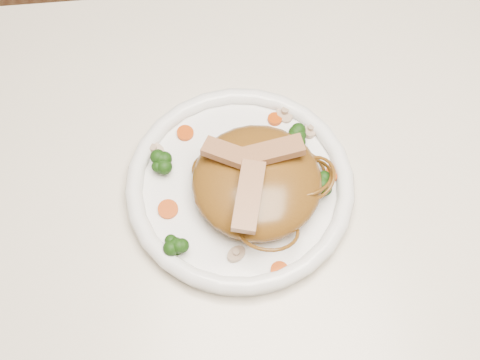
{
  "coord_description": "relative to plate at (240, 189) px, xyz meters",
  "views": [
    {
      "loc": [
        -0.13,
        -0.24,
        1.43
      ],
      "look_at": [
        -0.09,
        0.09,
        0.78
      ],
      "focal_mm": 49.32,
      "sensor_mm": 36.0,
      "label": 1
    }
  ],
  "objects": [
    {
      "name": "table",
      "position": [
        0.09,
        -0.09,
        -0.11
      ],
      "size": [
        1.2,
        0.8,
        0.75
      ],
      "color": "beige",
      "rests_on": "ground"
    },
    {
      "name": "plate",
      "position": [
        0.0,
        0.0,
        0.0
      ],
      "size": [
        0.29,
        0.29,
        0.02
      ],
      "primitive_type": "cylinder",
      "rotation": [
        0.0,
        0.0,
        -0.13
      ],
      "color": "white",
      "rests_on": "table"
    },
    {
      "name": "noodle_mound",
      "position": [
        0.02,
        -0.01,
        0.03
      ],
      "size": [
        0.15,
        0.15,
        0.05
      ],
      "primitive_type": "ellipsoid",
      "rotation": [
        0.0,
        0.0,
        -0.06
      ],
      "color": "brown",
      "rests_on": "plate"
    },
    {
      "name": "chicken_a",
      "position": [
        0.03,
        0.01,
        0.06
      ],
      "size": [
        0.07,
        0.03,
        0.01
      ],
      "primitive_type": "cube",
      "rotation": [
        0.0,
        0.0,
        0.14
      ],
      "color": "tan",
      "rests_on": "noodle_mound"
    },
    {
      "name": "chicken_b",
      "position": [
        -0.01,
        0.01,
        0.06
      ],
      "size": [
        0.07,
        0.05,
        0.01
      ],
      "primitive_type": "cube",
      "rotation": [
        0.0,
        0.0,
        2.66
      ],
      "color": "tan",
      "rests_on": "noodle_mound"
    },
    {
      "name": "chicken_c",
      "position": [
        0.0,
        -0.04,
        0.06
      ],
      "size": [
        0.04,
        0.08,
        0.01
      ],
      "primitive_type": "cube",
      "rotation": [
        0.0,
        0.0,
        4.46
      ],
      "color": "tan",
      "rests_on": "noodle_mound"
    },
    {
      "name": "broccoli_0",
      "position": [
        0.07,
        0.05,
        0.02
      ],
      "size": [
        0.03,
        0.03,
        0.03
      ],
      "primitive_type": null,
      "rotation": [
        0.0,
        0.0,
        -0.18
      ],
      "color": "#1C450E",
      "rests_on": "plate"
    },
    {
      "name": "broccoli_1",
      "position": [
        -0.09,
        0.03,
        0.02
      ],
      "size": [
        0.03,
        0.03,
        0.03
      ],
      "primitive_type": null,
      "rotation": [
        0.0,
        0.0,
        -0.06
      ],
      "color": "#1C450E",
      "rests_on": "plate"
    },
    {
      "name": "broccoli_2",
      "position": [
        -0.08,
        -0.07,
        0.02
      ],
      "size": [
        0.03,
        0.03,
        0.03
      ],
      "primitive_type": null,
      "rotation": [
        0.0,
        0.0,
        -0.05
      ],
      "color": "#1C450E",
      "rests_on": "plate"
    },
    {
      "name": "broccoli_3",
      "position": [
        0.09,
        -0.01,
        0.02
      ],
      "size": [
        0.03,
        0.03,
        0.03
      ],
      "primitive_type": null,
      "rotation": [
        0.0,
        0.0,
        -0.19
      ],
      "color": "#1C450E",
      "rests_on": "plate"
    },
    {
      "name": "carrot_0",
      "position": [
        0.05,
        0.08,
        0.01
      ],
      "size": [
        0.02,
        0.02,
        0.0
      ],
      "primitive_type": "cylinder",
      "rotation": [
        0.0,
        0.0,
        -0.18
      ],
      "color": "#B74906",
      "rests_on": "plate"
    },
    {
      "name": "carrot_1",
      "position": [
        -0.08,
        -0.02,
        0.01
      ],
      "size": [
        0.02,
        0.02,
        0.0
      ],
      "primitive_type": "cylinder",
      "rotation": [
        0.0,
        0.0,
        -0.03
      ],
      "color": "#B74906",
      "rests_on": "plate"
    },
    {
      "name": "carrot_2",
      "position": [
        0.11,
        0.01,
        0.01
      ],
      "size": [
        0.02,
        0.02,
        0.0
      ],
      "primitive_type": "cylinder",
      "rotation": [
        0.0,
        0.0,
        0.01
      ],
      "color": "#B74906",
      "rests_on": "plate"
    },
    {
      "name": "carrot_3",
      "position": [
        -0.06,
        0.07,
        0.01
      ],
      "size": [
        0.02,
        0.02,
        0.0
      ],
      "primitive_type": "cylinder",
      "rotation": [
        0.0,
        0.0,
        0.13
      ],
      "color": "#B74906",
      "rests_on": "plate"
    },
    {
      "name": "carrot_4",
      "position": [
        0.03,
        -0.1,
        0.01
      ],
      "size": [
        0.02,
        0.02,
        0.0
      ],
      "primitive_type": "cylinder",
      "rotation": [
        0.0,
        0.0,
        -0.32
      ],
      "color": "#B74906",
      "rests_on": "plate"
    },
    {
      "name": "mushroom_0",
      "position": [
        -0.01,
        -0.08,
        0.01
      ],
      "size": [
        0.03,
        0.03,
        0.01
      ],
      "primitive_type": "cylinder",
      "rotation": [
        0.0,
        0.0,
        0.58
      ],
      "color": "beige",
      "rests_on": "plate"
    },
    {
      "name": "mushroom_1",
      "position": [
        0.09,
        0.06,
        0.01
      ],
      "size": [
        0.03,
        0.03,
        0.01
      ],
      "primitive_type": "cylinder",
      "rotation": [
        0.0,
        0.0,
        1.14
      ],
      "color": "beige",
      "rests_on": "plate"
    },
    {
      "name": "mushroom_2",
      "position": [
        -0.1,
        0.05,
        0.01
      ],
      "size": [
        0.04,
        0.04,
        0.01
      ],
      "primitive_type": "cylinder",
      "rotation": [
        0.0,
        0.0,
        -0.47
      ],
      "color": "beige",
      "rests_on": "plate"
    },
    {
      "name": "mushroom_3",
      "position": [
        0.06,
        0.09,
        0.01
      ],
      "size": [
        0.03,
        0.03,
        0.01
      ],
      "primitive_type": "cylinder",
      "rotation": [
        0.0,
        0.0,
        1.73
      ],
      "color": "beige",
      "rests_on": "plate"
    }
  ]
}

